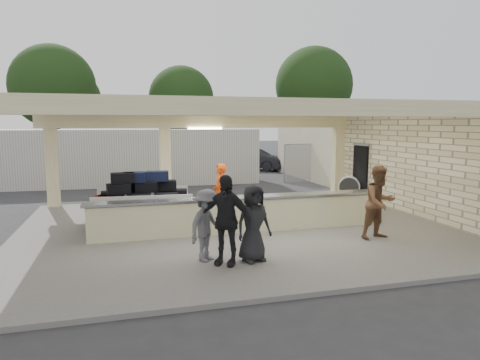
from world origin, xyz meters
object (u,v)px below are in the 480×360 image
object	(u,v)px
passenger_d	(253,223)
car_white_a	(319,161)
drum_fan	(349,187)
container_white	(131,157)
passenger_c	(207,225)
luggage_cart	(141,196)
passenger_b	(225,220)
passenger_a	(380,202)
baggage_counter	(239,214)
baggage_handler	(220,193)
car_white_b	(359,160)
car_dark	(254,159)

from	to	relation	value
passenger_d	car_white_a	bearing A→B (deg)	45.40
drum_fan	container_white	bearing A→B (deg)	169.08
drum_fan	passenger_c	xyz separation A→B (m)	(-6.80, -5.92, 0.29)
luggage_cart	passenger_b	xyz separation A→B (m)	(1.57, -3.95, 0.07)
passenger_b	luggage_cart	bearing A→B (deg)	144.36
car_white_a	passenger_a	bearing A→B (deg)	173.35
passenger_b	passenger_c	xyz separation A→B (m)	(-0.34, 0.32, -0.17)
drum_fan	container_white	distance (m)	11.04
baggage_counter	luggage_cart	distance (m)	2.95
passenger_d	luggage_cart	bearing A→B (deg)	104.80
passenger_a	car_white_a	distance (m)	16.57
baggage_handler	passenger_c	world-z (taller)	baggage_handler
passenger_b	car_white_b	bearing A→B (deg)	84.41
passenger_b	passenger_d	size ratio (longest dim) A/B	1.15
container_white	luggage_cart	bearing A→B (deg)	-87.47
car_dark	container_white	world-z (taller)	container_white
baggage_handler	passenger_b	xyz separation A→B (m)	(-0.76, -3.92, 0.08)
car_white_b	container_white	bearing A→B (deg)	83.68
luggage_cart	car_white_a	distance (m)	17.10
passenger_b	car_white_a	distance (m)	19.31
passenger_d	baggage_handler	bearing A→B (deg)	73.40
passenger_d	car_dark	xyz separation A→B (m)	(5.71, 18.36, -0.24)
drum_fan	passenger_d	world-z (taller)	passenger_d
passenger_a	passenger_d	size ratio (longest dim) A/B	1.14
drum_fan	car_dark	distance (m)	12.17
luggage_cart	container_white	distance (m)	9.75
car_dark	container_white	bearing A→B (deg)	162.81
car_white_a	car_white_b	size ratio (longest dim) A/B	1.12
passenger_d	baggage_counter	bearing A→B (deg)	66.79
passenger_b	passenger_d	bearing A→B (deg)	37.79
luggage_cart	baggage_handler	size ratio (longest dim) A/B	1.59
passenger_a	car_dark	world-z (taller)	passenger_a
car_white_b	container_white	world-z (taller)	container_white
drum_fan	car_white_a	size ratio (longest dim) A/B	0.20
baggage_counter	container_white	xyz separation A→B (m)	(-2.67, 11.10, 0.80)
passenger_a	passenger_b	distance (m)	4.42
passenger_a	passenger_d	world-z (taller)	passenger_a
passenger_d	car_dark	distance (m)	19.23
baggage_handler	car_dark	world-z (taller)	baggage_handler
passenger_a	passenger_d	xyz separation A→B (m)	(-3.68, -0.88, -0.11)
drum_fan	passenger_b	world-z (taller)	passenger_b
luggage_cart	baggage_handler	bearing A→B (deg)	2.71
drum_fan	car_white_b	world-z (taller)	car_white_b
baggage_handler	car_white_b	distance (m)	17.58
drum_fan	passenger_c	distance (m)	9.02
baggage_counter	baggage_handler	world-z (taller)	baggage_handler
car_white_a	container_white	distance (m)	12.08
drum_fan	car_white_a	distance (m)	10.85
car_white_a	drum_fan	bearing A→B (deg)	174.22
baggage_handler	car_white_a	size ratio (longest dim) A/B	0.37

